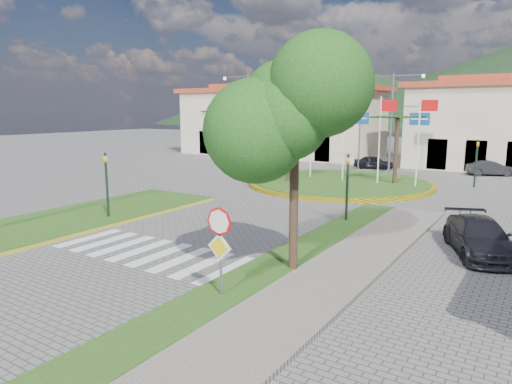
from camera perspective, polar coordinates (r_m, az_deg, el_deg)
The scene contains 22 objects.
ground at distance 15.08m, azimuth -24.52°, elevation -10.76°, with size 160.00×160.00×0.00m, color slate.
sidewalk_right at distance 12.29m, azimuth -0.12°, elevation -14.24°, with size 4.00×28.00×0.15m, color gray.
verge_right at distance 12.92m, azimuth -4.70°, elevation -12.93°, with size 1.60×28.00×0.18m, color #234B15.
median_left at distance 23.46m, azimuth -20.88°, elevation -2.91°, with size 5.00×14.00×0.18m, color #234B15.
crosswalk at distance 17.39m, azimuth -13.33°, elevation -7.29°, with size 8.00×3.00×0.01m, color silver.
roundabout_island at distance 32.16m, azimuth 10.39°, elevation 1.18°, with size 12.70×12.70×6.00m.
stop_sign at distance 12.26m, azimuth -4.55°, elevation -5.78°, with size 0.80×0.11×2.65m.
deciduous_tree at distance 14.02m, azimuth 4.92°, elevation 10.25°, with size 3.60×3.60×6.80m.
traffic_light_left at distance 22.40m, azimuth -18.18°, elevation 1.48°, with size 0.15×0.18×3.20m.
traffic_light_right at distance 21.06m, azimuth 11.36°, elevation 1.26°, with size 0.15×0.18×3.20m.
traffic_light_far at distance 33.78m, azimuth 25.83°, elevation 3.79°, with size 0.18×0.15×3.20m.
direction_sign_west at distance 40.88m, azimuth 12.82°, elevation 7.75°, with size 1.60×0.14×5.20m.
direction_sign_east at distance 39.44m, azimuth 19.70°, elevation 7.32°, with size 1.60×0.14×5.20m.
street_lamp_centre at distance 38.99m, azimuth 16.56°, elevation 8.89°, with size 4.80×0.16×8.00m.
street_lamp_west at distance 37.81m, azimuth -1.04°, elevation 9.28°, with size 4.80×0.16×8.00m.
building_left at distance 52.36m, azimuth 3.02°, elevation 8.91°, with size 23.32×9.54×8.05m.
hill_far_west at distance 162.03m, azimuth 8.60°, elevation 12.27°, with size 140.00×140.00×22.00m, color black.
hill_near_back at distance 139.17m, azimuth 24.19°, elevation 10.60°, with size 110.00×110.00×16.00m, color black.
white_van at distance 48.97m, azimuth 5.42°, elevation 4.84°, with size 1.80×3.89×1.08m, color silver.
car_dark_a at distance 41.49m, azimuth 14.51°, elevation 3.62°, with size 1.36×3.39×1.15m, color black.
car_dark_b at distance 40.55m, azimuth 27.32°, elevation 2.66°, with size 1.24×3.55×1.17m, color black.
car_side_right at distance 18.37m, azimuth 26.14°, elevation -5.06°, with size 1.82×4.47×1.30m, color black.
Camera 1 is at (12.09, -7.37, 5.19)m, focal length 32.00 mm.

